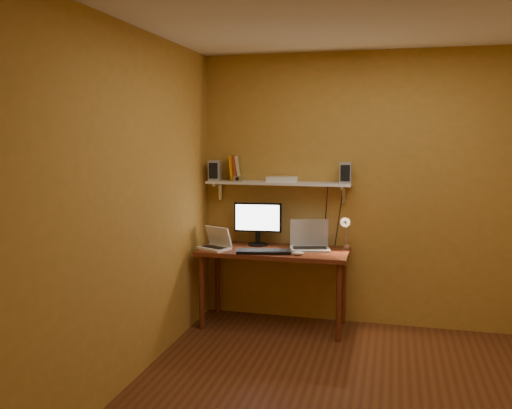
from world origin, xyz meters
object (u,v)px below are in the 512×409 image
(laptop, at_px, (309,241))
(speaker_right, at_px, (346,173))
(wall_shelf, at_px, (278,183))
(monitor, at_px, (258,221))
(speaker_left, at_px, (215,170))
(mouse, at_px, (298,253))
(keyboard, at_px, (264,251))
(router, at_px, (282,179))
(netbook, at_px, (216,243))
(shelf_camera, at_px, (237,179))
(desk_lamp, at_px, (346,228))
(desk, at_px, (274,258))

(laptop, height_order, speaker_right, speaker_right)
(laptop, bearing_deg, wall_shelf, 152.79)
(monitor, bearing_deg, speaker_left, 171.35)
(laptop, distance_m, mouse, 0.31)
(keyboard, height_order, router, router)
(netbook, relative_size, shelf_camera, 3.64)
(keyboard, xyz_separation_m, speaker_right, (0.70, 0.37, 0.71))
(wall_shelf, distance_m, speaker_left, 0.65)
(laptop, height_order, mouse, laptop)
(netbook, relative_size, mouse, 3.39)
(desk_lamp, bearing_deg, router, 173.03)
(speaker_right, bearing_deg, desk, -163.46)
(monitor, height_order, shelf_camera, shelf_camera)
(desk_lamp, bearing_deg, mouse, -141.69)
(laptop, height_order, speaker_left, speaker_left)
(speaker_right, bearing_deg, wall_shelf, 179.72)
(wall_shelf, distance_m, keyboard, 0.70)
(desk, height_order, keyboard, keyboard)
(wall_shelf, relative_size, monitor, 3.03)
(desk_lamp, distance_m, shelf_camera, 1.14)
(wall_shelf, xyz_separation_m, monitor, (-0.19, -0.04, -0.37))
(laptop, relative_size, desk_lamp, 1.10)
(keyboard, bearing_deg, monitor, 101.81)
(netbook, distance_m, router, 0.88)
(desk_lamp, bearing_deg, speaker_right, 105.52)
(wall_shelf, distance_m, desk_lamp, 0.77)
(netbook, xyz_separation_m, mouse, (0.80, -0.09, -0.04))
(wall_shelf, height_order, monitor, wall_shelf)
(router, bearing_deg, desk_lamp, -6.97)
(desk_lamp, bearing_deg, wall_shelf, 174.12)
(laptop, distance_m, desk_lamp, 0.36)
(laptop, xyz_separation_m, router, (-0.29, 0.09, 0.58))
(speaker_left, bearing_deg, desk_lamp, -4.85)
(laptop, bearing_deg, mouse, -113.43)
(netbook, bearing_deg, monitor, 61.69)
(speaker_left, bearing_deg, monitor, -5.84)
(router, bearing_deg, speaker_left, -178.51)
(monitor, distance_m, shelf_camera, 0.46)
(mouse, relative_size, speaker_right, 0.52)
(mouse, relative_size, desk_lamp, 0.27)
(wall_shelf, bearing_deg, desk_lamp, -5.88)
(monitor, bearing_deg, shelf_camera, -173.43)
(desk, distance_m, desk_lamp, 0.73)
(monitor, height_order, speaker_right, speaker_right)
(desk, distance_m, router, 0.76)
(desk_lamp, xyz_separation_m, router, (-0.63, 0.08, 0.44))
(wall_shelf, bearing_deg, mouse, -55.24)
(monitor, xyz_separation_m, laptop, (0.52, -0.05, -0.16))
(netbook, xyz_separation_m, desk_lamp, (1.20, 0.23, 0.15))
(shelf_camera, bearing_deg, wall_shelf, 11.20)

